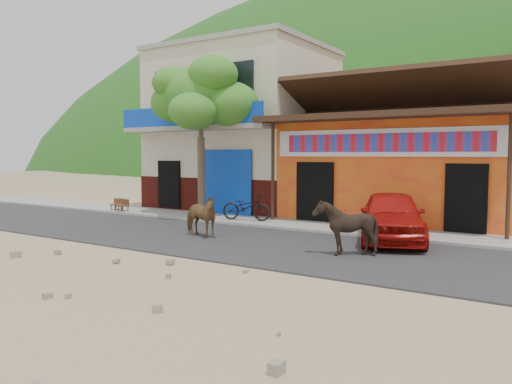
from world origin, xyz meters
TOP-DOWN VIEW (x-y plane):
  - ground at (0.00, 0.00)m, footprint 120.00×120.00m
  - road at (0.00, 2.50)m, footprint 60.00×5.00m
  - sidewalk at (0.00, 6.00)m, footprint 60.00×2.00m
  - dance_club at (2.00, 10.00)m, footprint 8.00×6.00m
  - cafe_building at (-5.50, 10.00)m, footprint 7.00×6.00m
  - tree at (-4.60, 5.80)m, footprint 3.00×3.00m
  - cow_tan at (-1.96, 2.46)m, footprint 1.52×0.86m
  - cow_dark at (2.73, 2.25)m, footprint 1.43×1.32m
  - red_car at (3.04, 4.80)m, footprint 3.05×4.50m
  - scooter at (-2.50, 5.73)m, footprint 1.91×0.98m
  - cafe_chair_left at (-8.42, 5.30)m, footprint 0.45×0.45m
  - cafe_chair_right at (-9.00, 5.53)m, footprint 0.54×0.54m

SIDE VIEW (x-z plane):
  - ground at x=0.00m, z-range 0.00..0.00m
  - road at x=0.00m, z-range 0.00..0.04m
  - sidewalk at x=0.00m, z-range 0.00..0.12m
  - cafe_chair_right at x=-9.00m, z-range 0.12..1.02m
  - cafe_chair_left at x=-8.42m, z-range 0.12..1.04m
  - scooter at x=-2.50m, z-range 0.12..1.08m
  - cow_tan at x=-1.96m, z-range 0.04..1.26m
  - cow_dark at x=2.73m, z-range 0.04..1.40m
  - red_car at x=3.04m, z-range 0.04..1.46m
  - dance_club at x=2.00m, z-range 0.00..3.60m
  - tree at x=-4.60m, z-range 0.12..6.12m
  - cafe_building at x=-5.50m, z-range 0.00..7.00m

